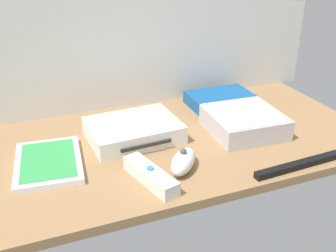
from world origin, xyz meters
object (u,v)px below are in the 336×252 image
object	(u,v)px
sensor_bar	(303,164)
remote_nunchuk	(183,161)
mini_computer	(244,122)
game_console	(134,130)
network_router	(220,99)
game_case	(48,162)
remote_wand	(150,176)

from	to	relation	value
sensor_bar	remote_nunchuk	bearing A→B (deg)	158.34
mini_computer	sensor_bar	size ratio (longest dim) A/B	0.75
game_console	network_router	distance (cm)	31.10
game_case	sensor_bar	distance (cm)	54.13
game_console	network_router	world-z (taller)	game_console
game_case	network_router	bearing A→B (deg)	23.44
game_console	sensor_bar	distance (cm)	39.08
remote_nunchuk	game_case	bearing A→B (deg)	-165.34
game_console	network_router	xyz separation A→B (cm)	(29.23, 10.62, -0.50)
game_console	game_case	distance (cm)	21.24
game_case	remote_wand	bearing A→B (deg)	-31.65
remote_nunchuk	game_console	bearing A→B (deg)	147.10
mini_computer	network_router	size ratio (longest dim) A/B	0.99
mini_computer	remote_nunchuk	bearing A→B (deg)	-153.16
mini_computer	remote_nunchuk	size ratio (longest dim) A/B	1.70
remote_nunchuk	sensor_bar	world-z (taller)	remote_nunchuk
remote_wand	sensor_bar	world-z (taller)	remote_wand
remote_nunchuk	sensor_bar	bearing A→B (deg)	20.66
game_console	remote_wand	bearing A→B (deg)	-100.43
game_console	sensor_bar	xyz separation A→B (cm)	(29.51, -25.57, -1.50)
remote_wand	remote_nunchuk	distance (cm)	8.07
remote_nunchuk	remote_wand	bearing A→B (deg)	-127.41
mini_computer	game_case	world-z (taller)	mini_computer
network_router	sensor_bar	world-z (taller)	network_router
mini_computer	remote_nunchuk	world-z (taller)	mini_computer
remote_wand	remote_nunchuk	world-z (taller)	remote_nunchuk
game_console	sensor_bar	bearing A→B (deg)	-43.89
sensor_bar	mini_computer	bearing A→B (deg)	96.13
mini_computer	remote_wand	bearing A→B (deg)	-156.69
mini_computer	remote_wand	world-z (taller)	mini_computer
remote_wand	network_router	bearing A→B (deg)	28.26
game_console	remote_nunchuk	size ratio (longest dim) A/B	2.08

